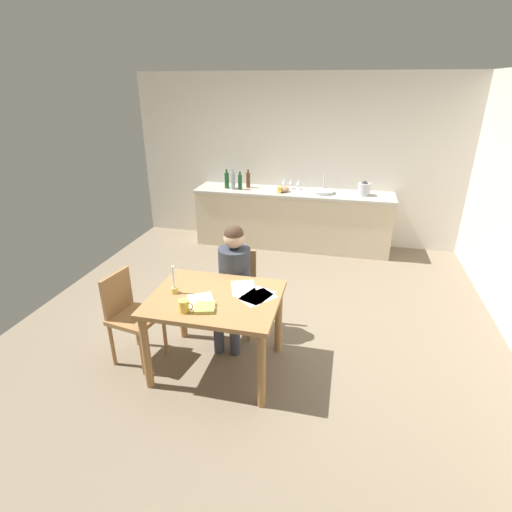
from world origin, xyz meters
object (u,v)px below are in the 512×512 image
(chair_at_table, at_px, (237,287))
(bottle_vinegar, at_px, (233,181))
(bottle_oil, at_px, (227,180))
(mixing_bowl, at_px, (283,189))
(bottle_sauce, at_px, (248,180))
(teacup_on_counter, at_px, (279,190))
(person_seated, at_px, (233,277))
(wine_glass_near_sink, at_px, (299,182))
(dining_table, at_px, (216,308))
(sink_unit, at_px, (323,191))
(coffee_mug, at_px, (184,306))
(book_magazine, at_px, (205,308))
(candlestick, at_px, (174,286))
(chair_side_empty, at_px, (130,313))
(stovetop_kettle, at_px, (364,189))
(wine_glass_back_left, at_px, (284,181))
(wine_glass_by_kettle, at_px, (291,182))
(bottle_wine_red, at_px, (240,182))

(chair_at_table, relative_size, bottle_vinegar, 2.69)
(bottle_oil, distance_m, mixing_bowl, 0.91)
(bottle_sauce, bearing_deg, teacup_on_counter, -22.24)
(person_seated, bearing_deg, wine_glass_near_sink, 84.43)
(dining_table, distance_m, sink_unit, 3.24)
(bottle_sauce, bearing_deg, bottle_oil, -160.47)
(dining_table, bearing_deg, chair_at_table, 90.02)
(coffee_mug, distance_m, book_magazine, 0.17)
(candlestick, relative_size, bottle_oil, 0.88)
(chair_side_empty, distance_m, teacup_on_counter, 3.20)
(teacup_on_counter, bearing_deg, bottle_vinegar, 175.04)
(mixing_bowl, bearing_deg, chair_at_table, -91.55)
(chair_at_table, relative_size, coffee_mug, 6.92)
(stovetop_kettle, xyz_separation_m, wine_glass_near_sink, (-0.99, 0.15, 0.01))
(dining_table, relative_size, wine_glass_back_left, 7.23)
(sink_unit, bearing_deg, coffee_mug, -103.50)
(candlestick, bearing_deg, sink_unit, 72.03)
(wine_glass_back_left, bearing_deg, wine_glass_by_kettle, 0.00)
(bottle_wine_red, bearing_deg, person_seated, -76.32)
(candlestick, distance_m, wine_glass_back_left, 3.35)
(dining_table, height_order, bottle_vinegar, bottle_vinegar)
(wine_glass_near_sink, bearing_deg, bottle_vinegar, -166.75)
(sink_unit, relative_size, bottle_sauce, 1.25)
(wine_glass_near_sink, bearing_deg, bottle_sauce, -174.46)
(candlestick, relative_size, stovetop_kettle, 1.18)
(sink_unit, relative_size, bottle_oil, 1.22)
(mixing_bowl, bearing_deg, stovetop_kettle, 3.04)
(bottle_oil, height_order, stovetop_kettle, bottle_oil)
(bottle_oil, distance_m, bottle_vinegar, 0.13)
(stovetop_kettle, relative_size, wine_glass_by_kettle, 1.43)
(teacup_on_counter, bearing_deg, book_magazine, -90.68)
(wine_glass_back_left, relative_size, teacup_on_counter, 1.43)
(wine_glass_back_left, bearing_deg, bottle_wine_red, -161.54)
(stovetop_kettle, bearing_deg, bottle_vinegar, -177.56)
(coffee_mug, distance_m, wine_glass_back_left, 3.60)
(coffee_mug, bearing_deg, bottle_wine_red, 97.67)
(bottle_oil, bearing_deg, bottle_wine_red, -7.64)
(chair_side_empty, xyz_separation_m, bottle_vinegar, (0.09, 3.11, 0.55))
(dining_table, xyz_separation_m, book_magazine, (-0.01, -0.21, 0.13))
(book_magazine, relative_size, sink_unit, 0.47)
(coffee_mug, height_order, book_magazine, coffee_mug)
(chair_side_empty, height_order, book_magazine, chair_side_empty)
(coffee_mug, distance_m, wine_glass_by_kettle, 3.61)
(stovetop_kettle, distance_m, wine_glass_by_kettle, 1.12)
(dining_table, height_order, teacup_on_counter, teacup_on_counter)
(chair_at_table, bearing_deg, chair_side_empty, -138.30)
(coffee_mug, xyz_separation_m, sink_unit, (0.83, 3.45, 0.13))
(wine_glass_near_sink, bearing_deg, bottle_oil, -170.30)
(coffee_mug, xyz_separation_m, wine_glass_by_kettle, (0.32, 3.59, 0.21))
(coffee_mug, relative_size, wine_glass_near_sink, 0.81)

